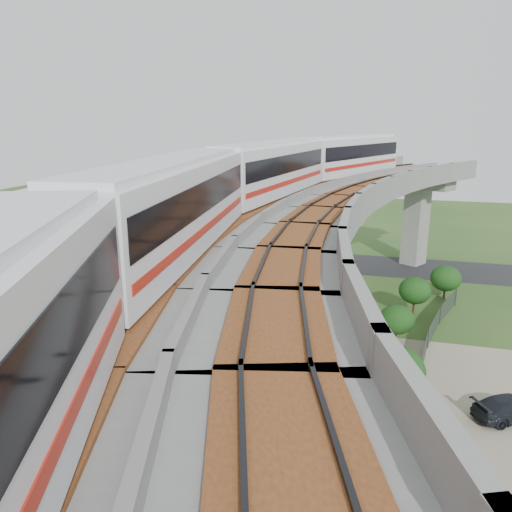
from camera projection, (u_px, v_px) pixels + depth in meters
The scene contains 11 objects.
ground at pixel (262, 404), 28.03m from camera, with size 160.00×160.00×0.00m, color #294E1F.
asphalt_road at pixel (328, 262), 55.97m from camera, with size 60.00×8.00×0.03m, color #232326.
viaduct at pixel (337, 253), 24.68m from camera, with size 19.58×73.98×11.40m.
metro_train at pixel (269, 185), 24.71m from camera, with size 10.70×61.34×3.64m.
fence at pixel (447, 418), 25.39m from camera, with size 3.87×38.73×1.50m.
tree_0 at pixel (446, 278), 44.04m from camera, with size 2.67×2.67×3.04m.
tree_1 at pixel (415, 291), 39.93m from camera, with size 2.54×2.54×3.30m.
tree_2 at pixel (397, 319), 35.56m from camera, with size 2.46×2.46×2.73m.
tree_3 at pixel (396, 371), 27.09m from camera, with size 3.16×3.16×3.61m.
tree_4 at pixel (369, 457), 20.86m from camera, with size 2.21×2.21×2.77m.
car_dark at pixel (512, 408), 26.47m from camera, with size 1.77×4.36×1.26m, color black.
Camera 1 is at (6.14, -24.06, 15.45)m, focal length 35.00 mm.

